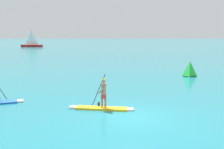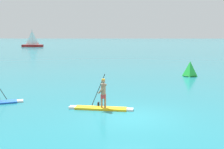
# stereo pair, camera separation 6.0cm
# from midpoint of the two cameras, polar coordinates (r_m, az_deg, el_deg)

# --- Properties ---
(ground) EXTENTS (440.00, 440.00, 0.00)m
(ground) POSITION_cam_midpoint_polar(r_m,az_deg,el_deg) (13.62, 4.37, -8.83)
(ground) COLOR #1E727F
(paddleboarder_mid_center) EXTENTS (3.53, 0.98, 1.92)m
(paddleboarder_mid_center) POSITION_cam_midpoint_polar(r_m,az_deg,el_deg) (14.83, -2.14, -5.99)
(paddleboarder_mid_center) COLOR yellow
(paddleboarder_mid_center) RESTS_ON ground
(race_marker_buoy) EXTENTS (1.27, 1.27, 1.45)m
(race_marker_buoy) POSITION_cam_midpoint_polar(r_m,az_deg,el_deg) (27.23, 16.02, 1.01)
(race_marker_buoy) COLOR green
(race_marker_buoy) RESTS_ON ground
(sailboat_left_horizon) EXTENTS (6.36, 1.87, 5.38)m
(sailboat_left_horizon) POSITION_cam_midpoint_polar(r_m,az_deg,el_deg) (88.29, -16.23, 5.95)
(sailboat_left_horizon) COLOR #A51E1E
(sailboat_left_horizon) RESTS_ON ground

